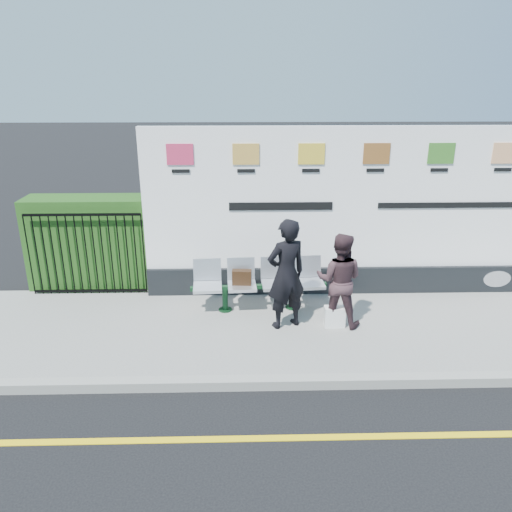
{
  "coord_description": "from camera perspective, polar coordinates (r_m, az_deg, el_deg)",
  "views": [
    {
      "loc": [
        -1.75,
        -4.64,
        3.93
      ],
      "look_at": [
        -1.56,
        2.68,
        1.25
      ],
      "focal_mm": 35.0,
      "sensor_mm": 36.0,
      "label": 1
    }
  ],
  "objects": [
    {
      "name": "woman_right",
      "position": [
        7.95,
        9.48,
        -2.71
      ],
      "size": [
        0.88,
        0.77,
        1.53
      ],
      "primitive_type": "imported",
      "rotation": [
        0.0,
        0.0,
        2.84
      ],
      "color": "#3C272C",
      "rests_on": "pavement"
    },
    {
      "name": "kerb",
      "position": [
        7.05,
        13.51,
        -13.72
      ],
      "size": [
        14.0,
        0.18,
        0.14
      ],
      "primitive_type": "cube",
      "color": "gray",
      "rests_on": "ground"
    },
    {
      "name": "bench",
      "position": [
        8.54,
        0.34,
        -4.64
      ],
      "size": [
        2.24,
        0.7,
        0.47
      ],
      "primitive_type": null,
      "rotation": [
        0.0,
        0.0,
        0.06
      ],
      "color": "silver",
      "rests_on": "pavement"
    },
    {
      "name": "ground",
      "position": [
        6.33,
        15.8,
        -19.21
      ],
      "size": [
        80.0,
        80.0,
        0.0
      ],
      "primitive_type": "plane",
      "color": "black"
    },
    {
      "name": "pavement",
      "position": [
        8.31,
        10.95,
        -8.07
      ],
      "size": [
        14.0,
        3.0,
        0.12
      ],
      "primitive_type": "cube",
      "color": "gray",
      "rests_on": "ground"
    },
    {
      "name": "yellow_line",
      "position": [
        6.32,
        15.81,
        -19.19
      ],
      "size": [
        14.0,
        0.1,
        0.01
      ],
      "primitive_type": "cube",
      "color": "yellow",
      "rests_on": "ground"
    },
    {
      "name": "hedge",
      "position": [
        9.83,
        -18.12,
        1.55
      ],
      "size": [
        2.35,
        0.7,
        1.7
      ],
      "primitive_type": "cube",
      "color": "#214C16",
      "rests_on": "pavement"
    },
    {
      "name": "billboard",
      "position": [
        9.13,
        12.85,
        3.63
      ],
      "size": [
        8.0,
        0.3,
        3.0
      ],
      "color": "black",
      "rests_on": "pavement"
    },
    {
      "name": "carrier_bag_white",
      "position": [
        8.12,
        8.95,
        -6.85
      ],
      "size": [
        0.33,
        0.2,
        0.33
      ],
      "primitive_type": "cube",
      "color": "silver",
      "rests_on": "pavement"
    },
    {
      "name": "handbag_brown",
      "position": [
        8.38,
        -1.63,
        -2.45
      ],
      "size": [
        0.33,
        0.16,
        0.25
      ],
      "primitive_type": "cube",
      "rotation": [
        0.0,
        0.0,
        -0.08
      ],
      "color": "black",
      "rests_on": "bench"
    },
    {
      "name": "woman_left",
      "position": [
        7.74,
        3.47,
        -2.09
      ],
      "size": [
        0.77,
        0.65,
        1.78
      ],
      "primitive_type": "imported",
      "rotation": [
        0.0,
        0.0,
        3.55
      ],
      "color": "black",
      "rests_on": "pavement"
    },
    {
      "name": "railing",
      "position": [
        9.45,
        -18.8,
        0.22
      ],
      "size": [
        2.05,
        0.06,
        1.54
      ],
      "primitive_type": null,
      "color": "black",
      "rests_on": "pavement"
    }
  ]
}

